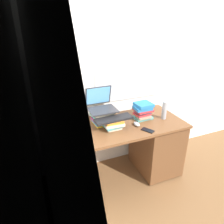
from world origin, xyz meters
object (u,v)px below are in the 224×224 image
Objects in this scene: book_stack_keyboard_riser at (113,124)px; wastebasket at (81,207)px; desk at (147,144)px; mug at (61,132)px; computer_mouse at (137,124)px; keyboard at (114,119)px; cell_phone at (148,130)px; book_stack_tall at (103,117)px; book_stack_side at (143,111)px; laptop at (101,104)px; water_bottle at (164,110)px.

book_stack_keyboard_riser is 0.83× the size of wastebasket.
mug is (-1.03, 0.03, 0.38)m from desk.
desk is at bearing 16.10° from computer_mouse.
keyboard is 4.04× the size of computer_mouse.
keyboard is 0.95m from wastebasket.
computer_mouse reaches higher than cell_phone.
book_stack_tall reaches higher than desk.
book_stack_side is at bearing 125.93° from desk.
book_stack_keyboard_riser is at bearing -74.72° from laptop.
laptop is (-0.54, 0.20, 0.55)m from desk.
book_stack_side is 0.51m from laptop.
book_stack_side reaches higher than book_stack_keyboard_riser.
computer_mouse is (-0.20, -0.06, 0.35)m from desk.
keyboard reaches higher than mug.
wastebasket is (-1.16, -0.36, -0.71)m from water_bottle.
desk is 6.91× the size of book_stack_keyboard_riser.
book_stack_side is 2.17× the size of computer_mouse.
laptop reaches higher than cell_phone.
laptop is 0.60m from cell_phone.
mug reaches higher than cell_phone.
mug is (-0.49, -0.17, -0.17)m from laptop.
book_stack_tall is at bearing -91.47° from laptop.
cell_phone is (0.05, -0.15, -0.01)m from computer_mouse.
keyboard reaches higher than cell_phone.
laptop is at bearing 53.04° from wastebasket.
wastebasket is at bearing -162.83° from water_bottle.
wastebasket is (-0.50, -0.36, -0.72)m from keyboard.
desk is 5.71× the size of wastebasket.
wastebasket is (-0.77, -0.33, -0.62)m from computer_mouse.
book_stack_keyboard_riser is at bearing 172.63° from computer_mouse.
mug is (-0.83, 0.09, 0.03)m from computer_mouse.
keyboard is 0.29m from computer_mouse.
desk is 0.79m from laptop.
desk is at bearing 21.51° from wastebasket.
book_stack_tall is at bearing 108.86° from cell_phone.
laptop is at bearing 142.22° from computer_mouse.
water_bottle is 0.81× the size of wastebasket.
book_stack_keyboard_riser is at bearing 179.69° from water_bottle.
laptop reaches higher than wastebasket.
book_stack_side reaches higher than cell_phone.
water_bottle reaches higher than wastebasket.
wastebasket is at bearing -82.29° from mug.
desk is 14.84× the size of computer_mouse.
cell_phone is (0.88, -0.24, -0.04)m from mug.
keyboard is at bearing 172.84° from computer_mouse.
mug is at bearing 177.42° from water_bottle.
book_stack_side is 0.73× the size of laptop.
keyboard is 1.92× the size of water_bottle.
laptop is 0.25m from keyboard.
book_stack_tall is at bearing 108.82° from keyboard.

